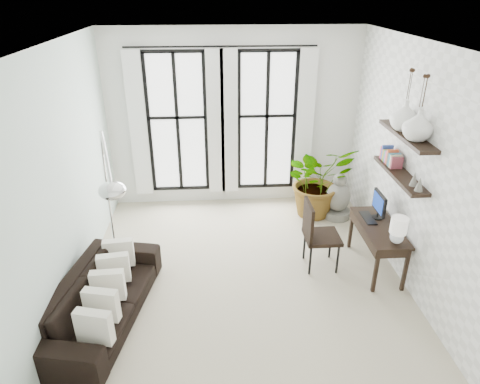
{
  "coord_description": "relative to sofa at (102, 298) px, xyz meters",
  "views": [
    {
      "loc": [
        -0.37,
        -4.96,
        3.79
      ],
      "look_at": [
        -0.03,
        0.3,
        1.23
      ],
      "focal_mm": 32.0,
      "sensor_mm": 36.0,
      "label": 1
    }
  ],
  "objects": [
    {
      "name": "floor",
      "position": [
        1.8,
        0.7,
        -0.32
      ],
      "size": [
        5.0,
        5.0,
        0.0
      ],
      "primitive_type": "plane",
      "color": "#B8B092",
      "rests_on": "ground"
    },
    {
      "name": "ceiling",
      "position": [
        1.8,
        0.7,
        2.88
      ],
      "size": [
        5.0,
        5.0,
        0.0
      ],
      "primitive_type": "plane",
      "color": "white",
      "rests_on": "wall_back"
    },
    {
      "name": "wall_left",
      "position": [
        -0.45,
        0.7,
        1.28
      ],
      "size": [
        0.0,
        5.0,
        5.0
      ],
      "primitive_type": "plane",
      "rotation": [
        1.57,
        0.0,
        1.57
      ],
      "color": "silver",
      "rests_on": "floor"
    },
    {
      "name": "wall_right",
      "position": [
        4.05,
        0.7,
        1.28
      ],
      "size": [
        0.0,
        5.0,
        5.0
      ],
      "primitive_type": "plane",
      "rotation": [
        1.57,
        0.0,
        -1.57
      ],
      "color": "white",
      "rests_on": "floor"
    },
    {
      "name": "wall_back",
      "position": [
        1.8,
        3.2,
        1.28
      ],
      "size": [
        4.5,
        0.0,
        4.5
      ],
      "primitive_type": "plane",
      "rotation": [
        1.57,
        0.0,
        0.0
      ],
      "color": "white",
      "rests_on": "floor"
    },
    {
      "name": "windows",
      "position": [
        1.6,
        3.13,
        1.24
      ],
      "size": [
        3.26,
        0.13,
        2.65
      ],
      "color": "white",
      "rests_on": "wall_back"
    },
    {
      "name": "wall_shelves",
      "position": [
        3.91,
        0.87,
        1.41
      ],
      "size": [
        0.25,
        1.3,
        0.6
      ],
      "color": "black",
      "rests_on": "wall_right"
    },
    {
      "name": "sofa",
      "position": [
        0.0,
        0.0,
        0.0
      ],
      "size": [
        1.25,
        2.3,
        0.64
      ],
      "primitive_type": "imported",
      "rotation": [
        0.0,
        0.0,
        1.38
      ],
      "color": "black",
      "rests_on": "floor"
    },
    {
      "name": "throw_pillows",
      "position": [
        0.1,
        -0.0,
        0.18
      ],
      "size": [
        0.4,
        1.52,
        0.4
      ],
      "color": "white",
      "rests_on": "sofa"
    },
    {
      "name": "plant",
      "position": [
        3.25,
        2.53,
        0.35
      ],
      "size": [
        1.43,
        1.32,
        1.33
      ],
      "primitive_type": "imported",
      "rotation": [
        0.0,
        0.0,
        0.26
      ],
      "color": "#2D7228",
      "rests_on": "floor"
    },
    {
      "name": "desk",
      "position": [
        3.75,
        0.77,
        0.36
      ],
      "size": [
        0.51,
        1.2,
        1.1
      ],
      "color": "black",
      "rests_on": "floor"
    },
    {
      "name": "desk_chair",
      "position": [
        2.87,
        0.92,
        0.28
      ],
      "size": [
        0.5,
        0.5,
        1.05
      ],
      "rotation": [
        0.0,
        0.0,
        0.01
      ],
      "color": "black",
      "rests_on": "floor"
    },
    {
      "name": "arc_lamp",
      "position": [
        0.1,
        0.67,
        1.44
      ],
      "size": [
        0.72,
        1.58,
        2.27
      ],
      "color": "silver",
      "rests_on": "floor"
    },
    {
      "name": "buddha",
      "position": [
        3.61,
        2.38,
        0.04
      ],
      "size": [
        0.47,
        0.47,
        0.85
      ],
      "color": "gray",
      "rests_on": "floor"
    },
    {
      "name": "vase_a",
      "position": [
        3.91,
        0.58,
        1.95
      ],
      "size": [
        0.37,
        0.37,
        0.38
      ],
      "primitive_type": "imported",
      "color": "white",
      "rests_on": "shelf_upper"
    },
    {
      "name": "vase_b",
      "position": [
        3.91,
        0.98,
        1.95
      ],
      "size": [
        0.37,
        0.37,
        0.38
      ],
      "primitive_type": "imported",
      "color": "white",
      "rests_on": "shelf_upper"
    }
  ]
}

